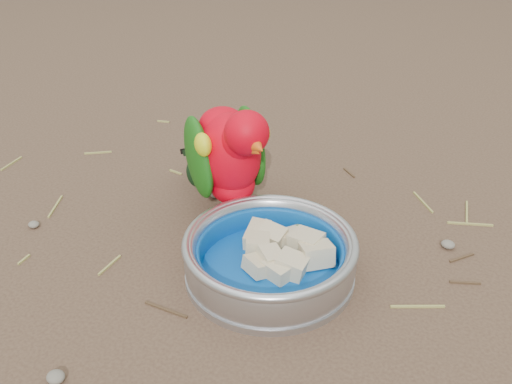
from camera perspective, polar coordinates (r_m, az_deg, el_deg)
The scene contains 6 objects.
ground at distance 0.78m, azimuth -9.49°, elevation -8.79°, with size 60.00×60.00×0.00m, color #4F382A.
food_bowl at distance 0.78m, azimuth 1.38°, elevation -7.93°, with size 0.23×0.23×0.02m, color #B2B2BA.
bowl_wall at distance 0.76m, azimuth 1.41°, elevation -6.16°, with size 0.23×0.23×0.04m, color #B2B2BA, non-canonical shape.
fruit_wedges at distance 0.76m, azimuth 1.41°, elevation -6.58°, with size 0.14×0.14×0.03m, color beige, non-canonical shape.
lory_parrot at distance 0.85m, azimuth -2.66°, elevation 2.88°, with size 0.11×0.24×0.19m, color red, non-canonical shape.
ground_debris at distance 0.79m, azimuth -9.79°, elevation -8.41°, with size 0.90×0.80×0.01m, color #98914A, non-canonical shape.
Camera 1 is at (0.42, -0.44, 0.49)m, focal length 40.00 mm.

